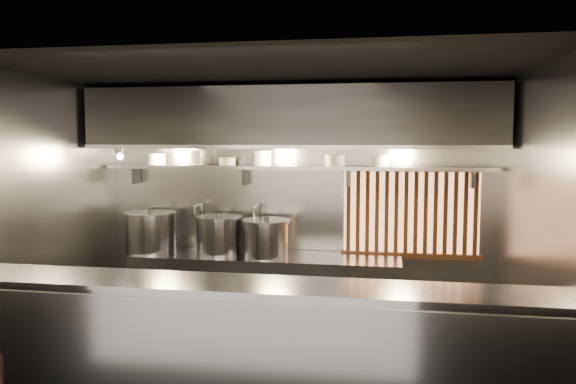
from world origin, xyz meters
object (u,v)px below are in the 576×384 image
(pendant_bulb, at_px, (284,161))
(stock_pot_mid, at_px, (267,238))
(stock_pot_left, at_px, (151,232))
(stock_pot_right, at_px, (219,235))
(heat_lamp, at_px, (118,151))

(pendant_bulb, distance_m, stock_pot_mid, 0.88)
(stock_pot_left, bearing_deg, stock_pot_right, -0.20)
(heat_lamp, relative_size, stock_pot_right, 0.59)
(pendant_bulb, relative_size, stock_pot_right, 0.32)
(heat_lamp, bearing_deg, stock_pot_left, 49.99)
(heat_lamp, height_order, pendant_bulb, heat_lamp)
(pendant_bulb, xyz_separation_m, stock_pot_mid, (-0.18, -0.12, -0.85))
(stock_pot_left, relative_size, stock_pot_mid, 1.15)
(pendant_bulb, height_order, stock_pot_mid, pendant_bulb)
(stock_pot_mid, xyz_separation_m, stock_pot_right, (-0.56, 0.04, 0.01))
(pendant_bulb, bearing_deg, stock_pot_left, -177.50)
(heat_lamp, xyz_separation_m, stock_pot_left, (0.24, 0.28, -0.94))
(pendant_bulb, bearing_deg, stock_pot_mid, -147.30)
(heat_lamp, relative_size, stock_pot_mid, 0.56)
(stock_pot_left, bearing_deg, pendant_bulb, 2.50)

